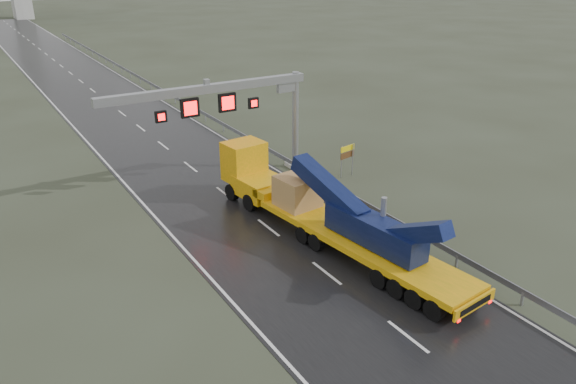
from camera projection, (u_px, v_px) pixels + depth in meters
ground at (377, 313)px, 25.44m from camera, size 400.00×400.00×0.00m
road at (122, 113)px, 56.78m from camera, size 11.00×200.00×0.02m
guardrail at (219, 122)px, 51.60m from camera, size 0.20×140.00×1.40m
sign_gantry at (236, 102)px, 38.34m from camera, size 14.90×1.20×7.42m
heavy_haul_truck at (311, 204)px, 32.27m from camera, size 4.90×19.22×4.47m
exit_sign_pair at (347, 155)px, 40.31m from camera, size 1.38×0.35×2.39m
striped_barrier at (315, 178)px, 39.05m from camera, size 0.76×0.48×1.21m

